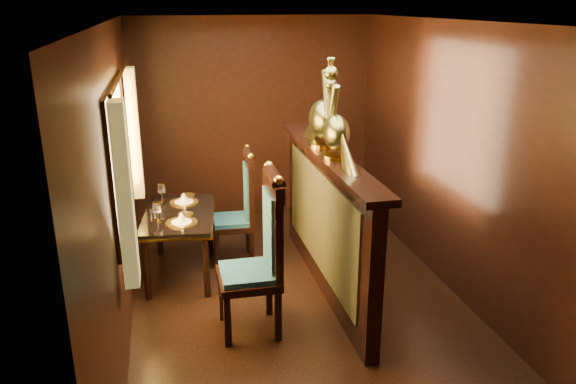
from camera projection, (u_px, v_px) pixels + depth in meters
name	position (u px, v px, depth m)	size (l,w,h in m)	color
ground	(300.00, 305.00, 5.16)	(5.00, 5.00, 0.00)	black
room_shell	(291.00, 137.00, 4.65)	(3.04, 5.04, 2.52)	black
partition	(326.00, 219.00, 5.28)	(0.26, 2.70, 1.36)	black
dining_table	(179.00, 219.00, 5.58)	(0.82, 1.21, 0.87)	black
chair_left	(264.00, 249.00, 4.58)	(0.51, 0.57, 1.42)	black
chair_right	(243.00, 203.00, 5.89)	(0.46, 0.49, 1.23)	black
peacock_left	(337.00, 117.00, 4.74)	(0.23, 0.62, 0.73)	#1B512E
peacock_right	(323.00, 102.00, 5.10)	(0.27, 0.71, 0.84)	#1B512E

